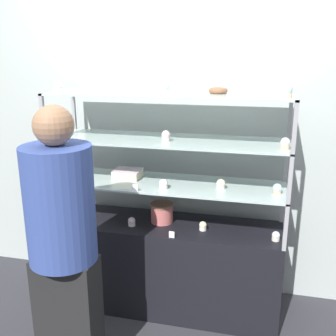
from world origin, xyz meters
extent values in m
plane|color=#2D2D33|center=(0.00, 0.00, 0.00)|extent=(20.00, 20.00, 0.00)
cube|color=#A8B2AD|center=(0.00, 0.37, 1.30)|extent=(8.00, 0.05, 2.60)
cube|color=black|center=(0.00, 0.00, 0.33)|extent=(1.57, 0.46, 0.66)
cube|color=#99999E|center=(-0.77, 0.22, 0.81)|extent=(0.02, 0.02, 0.30)
cube|color=#99999E|center=(0.77, 0.22, 0.81)|extent=(0.02, 0.02, 0.30)
cube|color=#99999E|center=(-0.77, -0.22, 0.81)|extent=(0.02, 0.02, 0.30)
cube|color=#99999E|center=(0.77, -0.22, 0.81)|extent=(0.02, 0.02, 0.30)
cube|color=#B2C6C1|center=(0.00, 0.00, 0.95)|extent=(1.57, 0.46, 0.01)
cube|color=#99999E|center=(-0.77, 0.22, 1.11)|extent=(0.02, 0.02, 0.30)
cube|color=#99999E|center=(0.77, 0.22, 1.11)|extent=(0.02, 0.02, 0.30)
cube|color=#99999E|center=(-0.77, -0.22, 1.11)|extent=(0.02, 0.02, 0.30)
cube|color=#99999E|center=(0.77, -0.22, 1.11)|extent=(0.02, 0.02, 0.30)
cube|color=#B2C6C1|center=(0.00, 0.00, 1.25)|extent=(1.57, 0.46, 0.01)
cube|color=#99999E|center=(-0.77, 0.22, 1.41)|extent=(0.02, 0.02, 0.30)
cube|color=#99999E|center=(0.77, 0.22, 1.41)|extent=(0.02, 0.02, 0.30)
cube|color=#99999E|center=(-0.77, -0.22, 1.41)|extent=(0.02, 0.02, 0.30)
cube|color=#99999E|center=(0.77, -0.22, 1.41)|extent=(0.02, 0.02, 0.30)
cube|color=#B2C6C1|center=(0.00, 0.00, 1.55)|extent=(1.57, 0.46, 0.01)
cylinder|color=#C66660|center=(-0.05, 0.02, 0.72)|extent=(0.15, 0.15, 0.12)
cylinder|color=#8C5B42|center=(-0.05, 0.02, 0.78)|extent=(0.16, 0.16, 0.02)
cube|color=beige|center=(-0.30, 0.04, 0.98)|extent=(0.18, 0.16, 0.05)
cube|color=silver|center=(-0.30, 0.04, 1.01)|extent=(0.19, 0.16, 0.01)
cylinder|color=white|center=(-0.74, -0.09, 0.67)|extent=(0.05, 0.05, 0.02)
sphere|color=silver|center=(-0.74, -0.09, 0.69)|extent=(0.05, 0.05, 0.05)
cylinder|color=white|center=(-0.24, -0.09, 0.67)|extent=(0.05, 0.05, 0.02)
sphere|color=silver|center=(-0.24, -0.09, 0.69)|extent=(0.05, 0.05, 0.05)
cylinder|color=white|center=(0.25, -0.05, 0.67)|extent=(0.05, 0.05, 0.02)
sphere|color=#F4EAB2|center=(0.25, -0.05, 0.69)|extent=(0.05, 0.05, 0.05)
cylinder|color=beige|center=(0.73, -0.09, 0.67)|extent=(0.05, 0.05, 0.02)
sphere|color=white|center=(0.73, -0.09, 0.69)|extent=(0.05, 0.05, 0.05)
cube|color=white|center=(0.07, -0.21, 0.68)|extent=(0.04, 0.00, 0.04)
cylinder|color=beige|center=(-0.74, -0.07, 0.97)|extent=(0.06, 0.06, 0.02)
sphere|color=#E5996B|center=(-0.74, -0.07, 0.99)|extent=(0.06, 0.06, 0.06)
cylinder|color=white|center=(0.00, -0.13, 0.97)|extent=(0.06, 0.06, 0.02)
sphere|color=white|center=(0.00, -0.13, 0.99)|extent=(0.06, 0.06, 0.06)
cylinder|color=white|center=(0.36, -0.04, 0.97)|extent=(0.06, 0.06, 0.02)
sphere|color=#F4EAB2|center=(0.36, -0.04, 0.99)|extent=(0.06, 0.06, 0.06)
cylinder|color=#CCB28C|center=(0.71, -0.05, 0.97)|extent=(0.06, 0.06, 0.02)
sphere|color=silver|center=(0.71, -0.05, 0.99)|extent=(0.06, 0.06, 0.06)
cube|color=white|center=(-0.16, -0.21, 0.98)|extent=(0.04, 0.00, 0.04)
cylinder|color=beige|center=(-0.71, -0.05, 1.27)|extent=(0.05, 0.05, 0.03)
sphere|color=#F4EAB2|center=(-0.71, -0.05, 1.30)|extent=(0.06, 0.06, 0.06)
cylinder|color=beige|center=(0.00, -0.06, 1.27)|extent=(0.05, 0.05, 0.03)
sphere|color=silver|center=(0.00, -0.06, 1.30)|extent=(0.06, 0.06, 0.06)
cylinder|color=#CCB28C|center=(0.73, -0.11, 1.27)|extent=(0.05, 0.05, 0.03)
sphere|color=white|center=(0.73, -0.11, 1.30)|extent=(0.06, 0.06, 0.06)
cube|color=white|center=(-0.52, -0.21, 1.28)|extent=(0.04, 0.00, 0.04)
cylinder|color=white|center=(-0.71, -0.10, 1.57)|extent=(0.06, 0.06, 0.03)
sphere|color=silver|center=(-0.71, -0.10, 1.60)|extent=(0.06, 0.06, 0.06)
cylinder|color=white|center=(-0.01, -0.08, 1.57)|extent=(0.06, 0.06, 0.03)
sphere|color=silver|center=(-0.01, -0.08, 1.60)|extent=(0.06, 0.06, 0.06)
cylinder|color=#CCB28C|center=(0.72, -0.11, 1.57)|extent=(0.06, 0.06, 0.03)
sphere|color=silver|center=(0.72, -0.11, 1.60)|extent=(0.06, 0.06, 0.06)
cube|color=white|center=(0.47, -0.21, 1.58)|extent=(0.04, 0.00, 0.04)
torus|color=brown|center=(0.31, 0.07, 1.57)|extent=(0.12, 0.12, 0.03)
cube|color=black|center=(-0.41, -0.73, 0.36)|extent=(0.35, 0.19, 0.73)
cylinder|color=#33478C|center=(-0.41, -0.73, 1.04)|extent=(0.36, 0.36, 0.63)
sphere|color=#936B4C|center=(-0.41, -0.73, 1.46)|extent=(0.21, 0.21, 0.21)
camera|label=1|loc=(0.58, -2.46, 1.80)|focal=42.00mm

